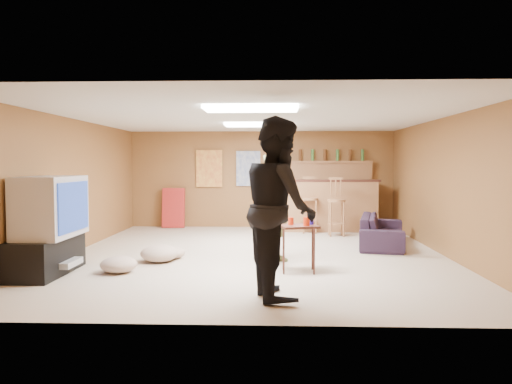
{
  "coord_description": "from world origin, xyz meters",
  "views": [
    {
      "loc": [
        0.31,
        -7.94,
        1.47
      ],
      "look_at": [
        0.0,
        0.2,
        1.0
      ],
      "focal_mm": 35.0,
      "sensor_mm": 36.0,
      "label": 1
    }
  ],
  "objects_px": {
    "bar_counter": "(329,205)",
    "person_black": "(279,207)",
    "tv_body": "(51,207)",
    "sofa": "(382,230)",
    "tray_table": "(298,249)",
    "person_olive": "(275,195)"
  },
  "relations": [
    {
      "from": "tv_body",
      "to": "person_black",
      "type": "bearing_deg",
      "value": -18.28
    },
    {
      "from": "person_black",
      "to": "bar_counter",
      "type": "bearing_deg",
      "value": -24.41
    },
    {
      "from": "tv_body",
      "to": "bar_counter",
      "type": "height_order",
      "value": "tv_body"
    },
    {
      "from": "sofa",
      "to": "tray_table",
      "type": "xyz_separation_m",
      "value": [
        -1.6,
        -2.23,
        0.05
      ]
    },
    {
      "from": "person_black",
      "to": "tray_table",
      "type": "xyz_separation_m",
      "value": [
        0.27,
        1.24,
        -0.67
      ]
    },
    {
      "from": "bar_counter",
      "to": "tray_table",
      "type": "relative_size",
      "value": 3.14
    },
    {
      "from": "sofa",
      "to": "tray_table",
      "type": "bearing_deg",
      "value": 156.61
    },
    {
      "from": "person_olive",
      "to": "sofa",
      "type": "xyz_separation_m",
      "value": [
        1.91,
        1.64,
        -0.73
      ]
    },
    {
      "from": "bar_counter",
      "to": "sofa",
      "type": "relative_size",
      "value": 1.07
    },
    {
      "from": "bar_counter",
      "to": "person_black",
      "type": "bearing_deg",
      "value": -101.86
    },
    {
      "from": "person_black",
      "to": "sofa",
      "type": "height_order",
      "value": "person_black"
    },
    {
      "from": "person_olive",
      "to": "person_black",
      "type": "relative_size",
      "value": 1.01
    },
    {
      "from": "person_olive",
      "to": "person_black",
      "type": "xyz_separation_m",
      "value": [
        0.04,
        -1.84,
        -0.01
      ]
    },
    {
      "from": "sofa",
      "to": "person_black",
      "type": "bearing_deg",
      "value": 163.95
    },
    {
      "from": "sofa",
      "to": "tray_table",
      "type": "height_order",
      "value": "tray_table"
    },
    {
      "from": "tray_table",
      "to": "bar_counter",
      "type": "bearing_deg",
      "value": 78.28
    },
    {
      "from": "person_black",
      "to": "tray_table",
      "type": "bearing_deg",
      "value": -24.9
    },
    {
      "from": "tv_body",
      "to": "bar_counter",
      "type": "xyz_separation_m",
      "value": [
        4.15,
        4.45,
        -0.35
      ]
    },
    {
      "from": "tv_body",
      "to": "person_olive",
      "type": "relative_size",
      "value": 0.55
    },
    {
      "from": "person_olive",
      "to": "person_black",
      "type": "bearing_deg",
      "value": -160.73
    },
    {
      "from": "bar_counter",
      "to": "sofa",
      "type": "xyz_separation_m",
      "value": [
        0.73,
        -1.97,
        -0.28
      ]
    },
    {
      "from": "tv_body",
      "to": "sofa",
      "type": "bearing_deg",
      "value": 26.94
    }
  ]
}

